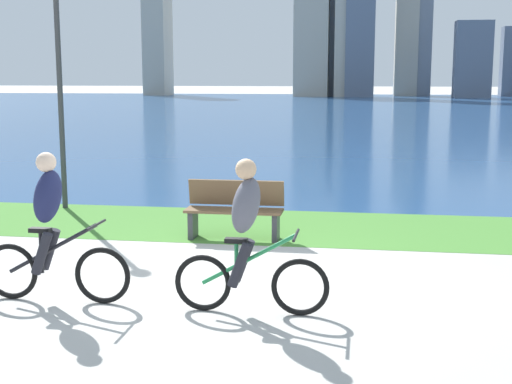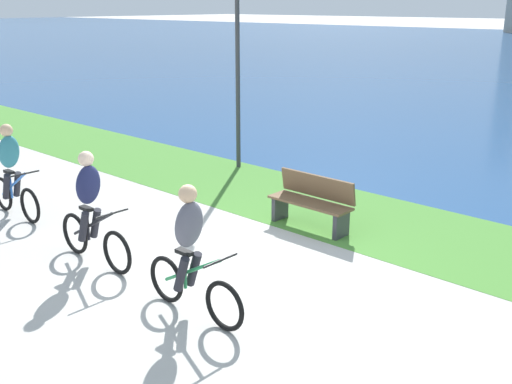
{
  "view_description": "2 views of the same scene",
  "coord_description": "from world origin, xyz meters",
  "px_view_note": "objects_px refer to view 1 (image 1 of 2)",
  "views": [
    {
      "loc": [
        1.78,
        -8.32,
        2.51
      ],
      "look_at": [
        0.53,
        -0.22,
        1.14
      ],
      "focal_mm": 49.31,
      "sensor_mm": 36.0,
      "label": 1
    },
    {
      "loc": [
        5.64,
        -5.58,
        3.65
      ],
      "look_at": [
        0.39,
        0.15,
        1.21
      ],
      "focal_mm": 42.22,
      "sensor_mm": 36.0,
      "label": 2
    }
  ],
  "objects_px": {
    "cyclist_lead": "(247,237)",
    "lamppost_tall": "(59,58)",
    "bench_near_path": "(235,210)",
    "cyclist_trailing": "(51,228)"
  },
  "relations": [
    {
      "from": "cyclist_lead",
      "to": "lamppost_tall",
      "type": "bearing_deg",
      "value": 129.45
    },
    {
      "from": "cyclist_lead",
      "to": "lamppost_tall",
      "type": "distance_m",
      "value": 7.25
    },
    {
      "from": "bench_near_path",
      "to": "lamppost_tall",
      "type": "distance_m",
      "value": 4.8
    },
    {
      "from": "cyclist_lead",
      "to": "lamppost_tall",
      "type": "relative_size",
      "value": 0.38
    },
    {
      "from": "cyclist_trailing",
      "to": "lamppost_tall",
      "type": "xyz_separation_m",
      "value": [
        -2.21,
        5.32,
        1.99
      ]
    },
    {
      "from": "bench_near_path",
      "to": "cyclist_trailing",
      "type": "bearing_deg",
      "value": -113.61
    },
    {
      "from": "cyclist_lead",
      "to": "lamppost_tall",
      "type": "xyz_separation_m",
      "value": [
        -4.43,
        5.38,
        1.99
      ]
    },
    {
      "from": "cyclist_lead",
      "to": "bench_near_path",
      "type": "height_order",
      "value": "cyclist_lead"
    },
    {
      "from": "cyclist_lead",
      "to": "cyclist_trailing",
      "type": "height_order",
      "value": "cyclist_trailing"
    },
    {
      "from": "cyclist_trailing",
      "to": "cyclist_lead",
      "type": "bearing_deg",
      "value": -1.58
    }
  ]
}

